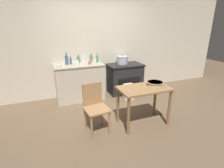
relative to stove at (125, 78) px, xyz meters
name	(u,v)px	position (x,y,z in m)	size (l,w,h in m)	color
ground_plane	(120,117)	(-0.70, -1.27, -0.41)	(14.00, 14.00, 0.00)	brown
wall_back	(97,47)	(-0.70, 0.32, 0.87)	(8.00, 0.07, 2.55)	beige
counter_cabinet	(80,82)	(-1.27, -0.01, 0.05)	(1.20, 0.61, 0.91)	#B2A893
stove	(125,78)	(0.00, 0.00, 0.00)	(0.95, 0.60, 0.81)	black
work_table	(144,94)	(-0.37, -1.62, 0.20)	(0.95, 0.56, 0.75)	olive
chair	(95,106)	(-1.29, -1.50, 0.07)	(0.44, 0.44, 0.88)	#997047
flour_sack	(129,92)	(-0.12, -0.49, -0.20)	(0.25, 0.17, 0.41)	beige
stock_pot	(122,60)	(-0.05, 0.08, 0.51)	(0.31, 0.31, 0.23)	#A8A8AD
mixing_bowl_large	(155,83)	(-0.12, -1.59, 0.38)	(0.31, 0.31, 0.07)	tan
bottle_far_left	(97,59)	(-0.78, 0.03, 0.60)	(0.07, 0.07, 0.24)	#517F5B
bottle_left	(91,58)	(-0.89, 0.21, 0.59)	(0.08, 0.08, 0.21)	#517F5B
bottle_mid_left	(78,59)	(-1.22, 0.20, 0.59)	(0.08, 0.08, 0.20)	#517F5B
bottle_center_left	(67,60)	(-1.53, 0.07, 0.62)	(0.08, 0.08, 0.29)	#3D5675
bottle_center	(71,61)	(-1.44, 0.08, 0.58)	(0.06, 0.06, 0.20)	#3D5675
bottle_center_right	(83,59)	(-1.11, 0.12, 0.60)	(0.07, 0.07, 0.24)	silver
cup_mid_right	(63,64)	(-1.63, -0.11, 0.56)	(0.07, 0.07, 0.10)	silver
cup_right	(77,63)	(-1.31, -0.09, 0.56)	(0.08, 0.08, 0.10)	silver
cup_far_right	(90,63)	(-1.01, -0.10, 0.55)	(0.07, 0.07, 0.08)	#B74C42
cup_end_right	(59,66)	(-1.75, -0.22, 0.55)	(0.09, 0.09, 0.08)	silver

